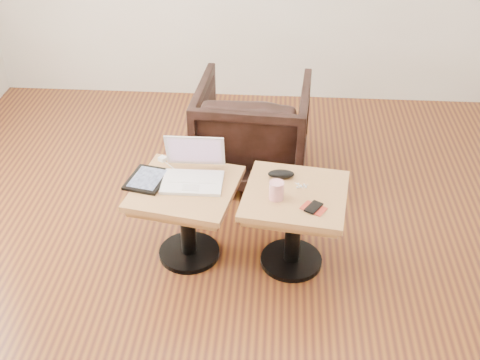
# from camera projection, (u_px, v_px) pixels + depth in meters

# --- Properties ---
(room_shell) EXTENTS (4.52, 4.52, 2.71)m
(room_shell) POSITION_uv_depth(u_px,v_px,m) (257.00, 43.00, 2.50)
(room_shell) COLOR #442016
(room_shell) RESTS_ON ground
(side_table_left) EXTENTS (0.61, 0.61, 0.48)m
(side_table_left) POSITION_uv_depth(u_px,v_px,m) (186.00, 204.00, 3.23)
(side_table_left) COLOR black
(side_table_left) RESTS_ON ground
(side_table_right) EXTENTS (0.59, 0.59, 0.48)m
(side_table_right) POSITION_uv_depth(u_px,v_px,m) (294.00, 211.00, 3.18)
(side_table_right) COLOR black
(side_table_right) RESTS_ON ground
(laptop) EXTENTS (0.32, 0.29, 0.22)m
(laptop) POSITION_uv_depth(u_px,v_px,m) (193.00, 172.00, 3.19)
(laptop) COLOR white
(laptop) RESTS_ON side_table_left
(tablet) EXTENTS (0.24, 0.28, 0.02)m
(tablet) POSITION_uv_depth(u_px,v_px,m) (147.00, 179.00, 3.20)
(tablet) COLOR black
(tablet) RESTS_ON side_table_left
(charging_adapter) EXTENTS (0.05, 0.05, 0.02)m
(charging_adapter) POSITION_uv_depth(u_px,v_px,m) (162.00, 159.00, 3.36)
(charging_adapter) COLOR white
(charging_adapter) RESTS_ON side_table_left
(glasses_case) EXTENTS (0.15, 0.07, 0.04)m
(glasses_case) POSITION_uv_depth(u_px,v_px,m) (281.00, 174.00, 3.22)
(glasses_case) COLOR black
(glasses_case) RESTS_ON side_table_right
(striped_cup) EXTENTS (0.09, 0.09, 0.10)m
(striped_cup) POSITION_uv_depth(u_px,v_px,m) (276.00, 190.00, 3.05)
(striped_cup) COLOR #CD3C50
(striped_cup) RESTS_ON side_table_right
(earbuds_tangle) EXTENTS (0.06, 0.04, 0.01)m
(earbuds_tangle) POSITION_uv_depth(u_px,v_px,m) (301.00, 186.00, 3.15)
(earbuds_tangle) COLOR white
(earbuds_tangle) RESTS_ON side_table_right
(phone_on_sleeve) EXTENTS (0.14, 0.13, 0.01)m
(phone_on_sleeve) POSITION_uv_depth(u_px,v_px,m) (314.00, 208.00, 2.99)
(phone_on_sleeve) COLOR #A52214
(phone_on_sleeve) RESTS_ON side_table_right
(armchair) EXTENTS (0.76, 0.78, 0.66)m
(armchair) POSITION_uv_depth(u_px,v_px,m) (253.00, 130.00, 3.95)
(armchair) COLOR black
(armchair) RESTS_ON ground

